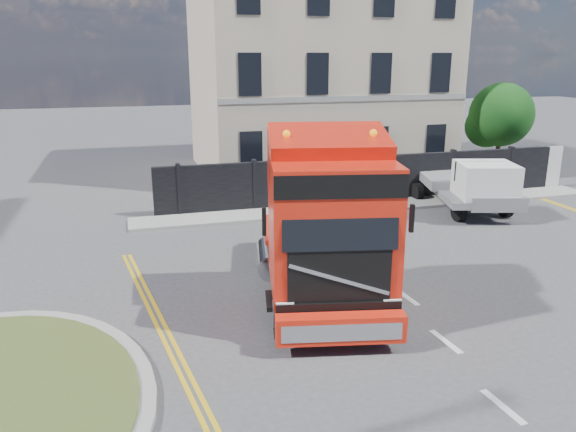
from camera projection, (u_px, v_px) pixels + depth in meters
name	position (u px, v px, depth m)	size (l,w,h in m)	color
ground	(294.00, 304.00, 14.29)	(120.00, 120.00, 0.00)	#424244
hoarding_fence	(381.00, 178.00, 24.06)	(18.80, 0.25, 2.00)	black
georgian_building	(314.00, 61.00, 29.52)	(12.30, 10.30, 12.80)	#BCAD95
tree	(498.00, 118.00, 28.43)	(3.20, 3.20, 4.80)	#382619
pavement_far	(377.00, 206.00, 23.35)	(20.00, 1.60, 0.12)	gray
truck	(326.00, 231.00, 13.69)	(4.14, 7.71, 4.38)	black
flatbed_pickup	(475.00, 186.00, 21.95)	(3.41, 5.66, 2.18)	slate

